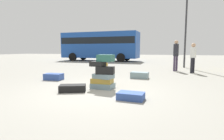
% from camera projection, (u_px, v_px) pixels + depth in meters
% --- Properties ---
extents(ground_plane, '(80.00, 80.00, 0.00)m').
position_uv_depth(ground_plane, '(94.00, 92.00, 5.45)').
color(ground_plane, gray).
extents(suitcase_tower, '(0.84, 0.54, 1.10)m').
position_uv_depth(suitcase_tower, '(103.00, 74.00, 5.89)').
color(suitcase_tower, gray).
rests_on(suitcase_tower, ground).
extents(suitcase_black_left_side, '(0.87, 0.66, 0.21)m').
position_uv_depth(suitcase_black_left_side, '(73.00, 88.00, 5.43)').
color(suitcase_black_left_side, black).
rests_on(suitcase_black_left_side, ground).
extents(suitcase_slate_behind_tower, '(0.79, 0.47, 0.27)m').
position_uv_depth(suitcase_slate_behind_tower, '(140.00, 75.00, 7.96)').
color(suitcase_slate_behind_tower, gray).
rests_on(suitcase_slate_behind_tower, ground).
extents(suitcase_navy_foreground_near, '(0.68, 0.45, 0.18)m').
position_uv_depth(suitcase_navy_foreground_near, '(131.00, 96.00, 4.57)').
color(suitcase_navy_foreground_near, '#334F99').
rests_on(suitcase_navy_foreground_near, ground).
extents(suitcase_tan_foreground_far, '(0.31, 0.37, 0.76)m').
position_uv_depth(suitcase_tan_foreground_far, '(103.00, 73.00, 6.86)').
color(suitcase_tan_foreground_far, '#B28C33').
rests_on(suitcase_tan_foreground_far, ground).
extents(suitcase_navy_right_side, '(0.77, 0.49, 0.26)m').
position_uv_depth(suitcase_navy_right_side, '(54.00, 77.00, 7.56)').
color(suitcase_navy_right_side, '#334F99').
rests_on(suitcase_navy_right_side, ground).
extents(person_bearded_onlooker, '(0.30, 0.31, 1.61)m').
position_uv_depth(person_bearded_onlooker, '(193.00, 55.00, 9.64)').
color(person_bearded_onlooker, black).
rests_on(person_bearded_onlooker, ground).
extents(person_tourist_with_camera, '(0.30, 0.30, 1.81)m').
position_uv_depth(person_tourist_with_camera, '(176.00, 53.00, 10.55)').
color(person_tourist_with_camera, '#3F334C').
rests_on(person_tourist_with_camera, ground).
extents(parked_bus, '(8.66, 2.84, 3.15)m').
position_uv_depth(parked_bus, '(100.00, 45.00, 20.27)').
color(parked_bus, '#1E4CA5').
rests_on(parked_bus, ground).
extents(lamp_post, '(0.36, 0.36, 7.23)m').
position_uv_depth(lamp_post, '(187.00, 0.00, 12.21)').
color(lamp_post, '#333338').
rests_on(lamp_post, ground).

